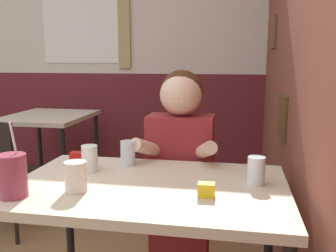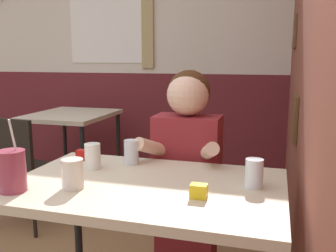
{
  "view_description": "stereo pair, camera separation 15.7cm",
  "coord_description": "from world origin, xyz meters",
  "px_view_note": "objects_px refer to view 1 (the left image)",
  "views": [
    {
      "loc": [
        1.16,
        -0.94,
        1.25
      ],
      "look_at": [
        0.88,
        0.57,
        0.97
      ],
      "focal_mm": 40.0,
      "sensor_mm": 36.0,
      "label": 1
    },
    {
      "loc": [
        1.32,
        -0.91,
        1.25
      ],
      "look_at": [
        0.88,
        0.57,
        0.97
      ],
      "focal_mm": 40.0,
      "sensor_mm": 36.0,
      "label": 2
    }
  ],
  "objects_px": {
    "cocktail_pitcher": "(12,176)",
    "main_table": "(149,201)",
    "background_table": "(49,125)",
    "chair_near_window": "(1,169)",
    "person_seated": "(180,176)"
  },
  "relations": [
    {
      "from": "background_table",
      "to": "cocktail_pitcher",
      "type": "bearing_deg",
      "value": -65.32
    },
    {
      "from": "background_table",
      "to": "cocktail_pitcher",
      "type": "xyz_separation_m",
      "value": [
        0.85,
        -1.84,
        0.17
      ]
    },
    {
      "from": "person_seated",
      "to": "cocktail_pitcher",
      "type": "height_order",
      "value": "person_seated"
    },
    {
      "from": "background_table",
      "to": "person_seated",
      "type": "bearing_deg",
      "value": -39.72
    },
    {
      "from": "background_table",
      "to": "cocktail_pitcher",
      "type": "relative_size",
      "value": 2.84
    },
    {
      "from": "background_table",
      "to": "person_seated",
      "type": "distance_m",
      "value": 1.74
    },
    {
      "from": "main_table",
      "to": "background_table",
      "type": "bearing_deg",
      "value": 128.64
    },
    {
      "from": "chair_near_window",
      "to": "cocktail_pitcher",
      "type": "xyz_separation_m",
      "value": [
        0.84,
        -1.12,
        0.35
      ]
    },
    {
      "from": "background_table",
      "to": "cocktail_pitcher",
      "type": "distance_m",
      "value": 2.03
    },
    {
      "from": "cocktail_pitcher",
      "to": "main_table",
      "type": "bearing_deg",
      "value": 27.07
    },
    {
      "from": "chair_near_window",
      "to": "cocktail_pitcher",
      "type": "distance_m",
      "value": 1.44
    },
    {
      "from": "main_table",
      "to": "background_table",
      "type": "distance_m",
      "value": 2.06
    },
    {
      "from": "background_table",
      "to": "person_seated",
      "type": "relative_size",
      "value": 0.65
    },
    {
      "from": "chair_near_window",
      "to": "cocktail_pitcher",
      "type": "height_order",
      "value": "cocktail_pitcher"
    },
    {
      "from": "main_table",
      "to": "cocktail_pitcher",
      "type": "distance_m",
      "value": 0.52
    }
  ]
}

